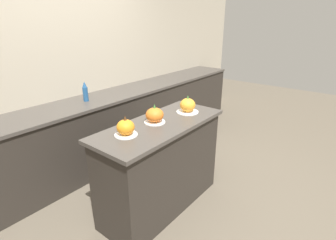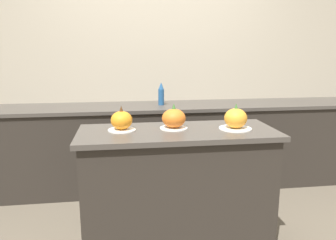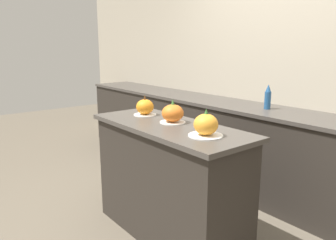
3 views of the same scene
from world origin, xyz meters
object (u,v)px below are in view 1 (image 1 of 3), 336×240
(pumpkin_cake_center, at_px, (155,115))
(pumpkin_cake_right, at_px, (188,106))
(bottle_tall, at_px, (85,92))
(pumpkin_cake_left, at_px, (126,128))

(pumpkin_cake_center, distance_m, pumpkin_cake_right, 0.43)
(pumpkin_cake_center, bearing_deg, pumpkin_cake_right, -9.89)
(bottle_tall, bearing_deg, pumpkin_cake_center, -92.44)
(pumpkin_cake_left, relative_size, bottle_tall, 0.81)
(pumpkin_cake_right, distance_m, bottle_tall, 1.27)
(pumpkin_cake_left, bearing_deg, pumpkin_cake_center, 0.53)
(pumpkin_cake_left, height_order, pumpkin_cake_center, pumpkin_cake_center)
(pumpkin_cake_left, height_order, bottle_tall, bottle_tall)
(pumpkin_cake_center, distance_m, bottle_tall, 1.14)
(pumpkin_cake_left, distance_m, pumpkin_cake_center, 0.36)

